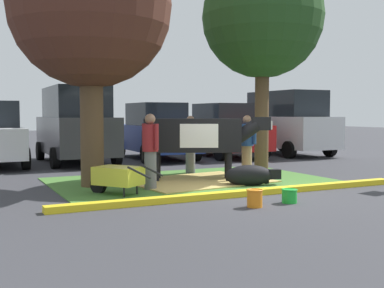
# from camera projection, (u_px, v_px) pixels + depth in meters

# --- Properties ---
(ground_plane) EXTENTS (80.00, 80.00, 0.00)m
(ground_plane) POSITION_uv_depth(u_px,v_px,m) (243.00, 191.00, 10.37)
(ground_plane) COLOR #38383D
(grass_island) EXTENTS (6.56, 4.35, 0.02)m
(grass_island) POSITION_uv_depth(u_px,v_px,m) (193.00, 181.00, 11.76)
(grass_island) COLOR #477A33
(grass_island) RESTS_ON ground
(curb_yellow) EXTENTS (7.76, 0.24, 0.12)m
(curb_yellow) POSITION_uv_depth(u_px,v_px,m) (244.00, 193.00, 9.68)
(curb_yellow) COLOR yellow
(curb_yellow) RESTS_ON ground
(hay_bedding) EXTENTS (3.49, 2.81, 0.04)m
(hay_bedding) POSITION_uv_depth(u_px,v_px,m) (198.00, 181.00, 11.64)
(hay_bedding) COLOR tan
(hay_bedding) RESTS_ON ground
(shade_tree_left) EXTENTS (3.59, 3.59, 5.79)m
(shade_tree_left) POSITION_uv_depth(u_px,v_px,m) (90.00, 8.00, 10.65)
(shade_tree_left) COLOR brown
(shade_tree_left) RESTS_ON ground
(shade_tree_right) EXTENTS (3.27, 3.27, 5.87)m
(shade_tree_right) POSITION_uv_depth(u_px,v_px,m) (263.00, 18.00, 13.08)
(shade_tree_right) COLOR brown
(shade_tree_right) RESTS_ON ground
(cow_holstein) EXTENTS (2.95, 1.76, 1.56)m
(cow_holstein) POSITION_uv_depth(u_px,v_px,m) (197.00, 136.00, 11.73)
(cow_holstein) COLOR black
(cow_holstein) RESTS_ON ground
(calf_lying) EXTENTS (1.33, 0.78, 0.48)m
(calf_lying) POSITION_uv_depth(u_px,v_px,m) (250.00, 176.00, 11.02)
(calf_lying) COLOR black
(calf_lying) RESTS_ON ground
(person_handler) EXTENTS (0.34, 0.51, 1.64)m
(person_handler) POSITION_uv_depth(u_px,v_px,m) (150.00, 149.00, 10.37)
(person_handler) COLOR slate
(person_handler) RESTS_ON ground
(person_visitor_near) EXTENTS (0.34, 0.48, 1.60)m
(person_visitor_near) POSITION_uv_depth(u_px,v_px,m) (247.00, 144.00, 12.49)
(person_visitor_near) COLOR #9E7F5B
(person_visitor_near) RESTS_ON ground
(person_visitor_far) EXTENTS (0.45, 0.34, 1.58)m
(person_visitor_far) POSITION_uv_depth(u_px,v_px,m) (190.00, 143.00, 13.26)
(person_visitor_far) COLOR slate
(person_visitor_far) RESTS_ON ground
(wheelbarrow) EXTENTS (1.24, 1.46, 0.63)m
(wheelbarrow) POSITION_uv_depth(u_px,v_px,m) (117.00, 176.00, 9.74)
(wheelbarrow) COLOR gold
(wheelbarrow) RESTS_ON ground
(bucket_orange) EXTENTS (0.29, 0.29, 0.31)m
(bucket_orange) POSITION_uv_depth(u_px,v_px,m) (255.00, 198.00, 8.53)
(bucket_orange) COLOR orange
(bucket_orange) RESTS_ON ground
(bucket_green) EXTENTS (0.30, 0.30, 0.26)m
(bucket_green) POSITION_uv_depth(u_px,v_px,m) (289.00, 196.00, 8.94)
(bucket_green) COLOR green
(bucket_green) RESTS_ON ground
(suv_dark_grey) EXTENTS (2.17, 4.63, 2.52)m
(suv_dark_grey) POSITION_uv_depth(u_px,v_px,m) (76.00, 125.00, 16.21)
(suv_dark_grey) COLOR #3D3D42
(suv_dark_grey) RESTS_ON ground
(sedan_blue) EXTENTS (2.07, 4.43, 2.02)m
(sedan_blue) POSITION_uv_depth(u_px,v_px,m) (156.00, 132.00, 17.58)
(sedan_blue) COLOR navy
(sedan_blue) RESTS_ON ground
(sedan_red) EXTENTS (2.07, 4.43, 2.02)m
(sedan_red) POSITION_uv_depth(u_px,v_px,m) (223.00, 131.00, 18.52)
(sedan_red) COLOR red
(sedan_red) RESTS_ON ground
(suv_black) EXTENTS (2.17, 4.63, 2.52)m
(suv_black) POSITION_uv_depth(u_px,v_px,m) (286.00, 123.00, 19.46)
(suv_black) COLOR silver
(suv_black) RESTS_ON ground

